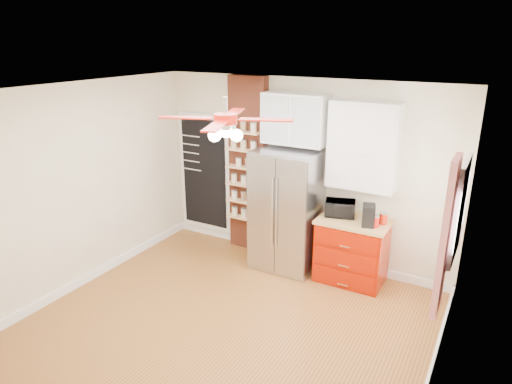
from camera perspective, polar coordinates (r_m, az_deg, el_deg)
The scene contains 21 objects.
floor at distance 5.64m, azimuth -3.28°, elevation -15.98°, with size 4.50×4.50×0.00m, color olive.
ceiling at distance 4.66m, azimuth -3.91°, elevation 12.40°, with size 4.50×4.50×0.00m, color white.
wall_back at distance 6.67m, azimuth 5.72°, elevation 2.47°, with size 4.50×0.02×2.70m, color beige.
wall_front at distance 3.67m, azimuth -21.12°, elevation -13.24°, with size 4.50×0.02×2.70m, color beige.
wall_left at distance 6.44m, azimuth -20.70°, elevation 0.70°, with size 0.02×4.00×2.70m, color beige.
wall_right at distance 4.32m, azimuth 22.75°, elevation -8.39°, with size 0.02×4.00×2.70m, color beige.
chalkboard at distance 7.52m, azimuth -6.40°, elevation 2.35°, with size 0.95×0.05×1.95m.
brick_pillar at distance 6.97m, azimuth -0.96°, elevation 3.28°, with size 0.60×0.16×2.70m, color brown.
fridge at distance 6.52m, azimuth 3.87°, elevation -2.27°, with size 0.90×0.70×1.75m, color #A5A5A9.
upper_glass_cabinet at distance 6.36m, azimuth 4.89°, elevation 9.08°, with size 0.90×0.35×0.70m, color white.
red_cabinet at distance 6.42m, azimuth 11.88°, elevation -7.13°, with size 0.94×0.64×0.90m.
upper_shelf_unit at distance 6.11m, azimuth 13.26°, elevation 5.62°, with size 0.90×0.30×1.15m, color white.
window at distance 5.08m, azimuth 24.13°, elevation -2.08°, with size 0.04×0.75×1.05m, color white.
curtain at distance 4.60m, azimuth 22.62°, elevation -5.31°, with size 0.06×0.40×1.55m, color red.
ceiling_fan at distance 4.70m, azimuth -3.84°, elevation 9.06°, with size 1.40×1.40×0.44m.
toaster_oven at distance 6.30m, azimuth 10.46°, elevation -2.02°, with size 0.40×0.27×0.22m, color black.
coffee_maker at distance 6.04m, azimuth 13.88°, elevation -2.85°, with size 0.16×0.20×0.29m, color black.
canister_left at distance 6.06m, azimuth 14.62°, elevation -3.59°, with size 0.11×0.11×0.14m, color red.
canister_right at distance 6.18m, azimuth 15.63°, elevation -3.23°, with size 0.10×0.10×0.14m, color red.
pantry_jar_oats at distance 6.86m, azimuth -2.17°, elevation 3.74°, with size 0.09×0.09×0.12m, color beige.
pantry_jar_beans at distance 6.77m, azimuth -1.05°, elevation 3.57°, with size 0.08×0.08×0.13m, color #8B5E47.
Camera 1 is at (2.53, -3.89, 3.22)m, focal length 32.00 mm.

